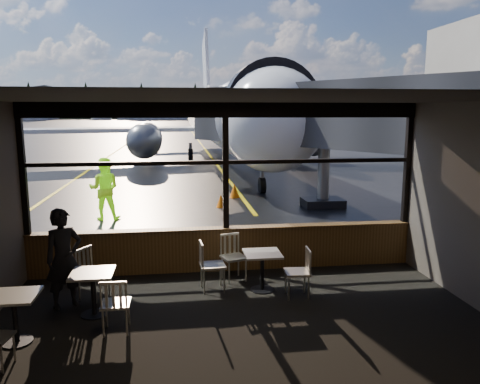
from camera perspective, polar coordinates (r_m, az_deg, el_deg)
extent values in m
plane|color=black|center=(129.50, -7.36, 8.31)|extent=(520.00, 520.00, 0.00)
cube|color=black|center=(7.33, 0.89, -17.12)|extent=(8.00, 6.00, 0.01)
cube|color=#38332D|center=(6.53, 0.97, 11.31)|extent=(8.00, 6.00, 0.04)
cube|color=#4C443D|center=(3.93, 7.72, -14.03)|extent=(8.00, 0.04, 3.50)
cube|color=#4F3318|center=(9.93, -1.71, -7.02)|extent=(8.00, 0.28, 0.90)
cube|color=black|center=(9.51, -1.80, 9.95)|extent=(8.00, 0.18, 0.30)
cube|color=black|center=(9.97, -24.98, 2.41)|extent=(0.12, 0.12, 2.60)
cube|color=black|center=(9.57, -1.77, 3.05)|extent=(0.12, 0.12, 2.60)
cube|color=black|center=(10.73, 19.75, 3.21)|extent=(0.12, 0.12, 2.60)
cube|color=black|center=(9.56, -1.77, 3.65)|extent=(8.00, 0.10, 0.08)
imported|color=black|center=(8.55, -20.67, -7.59)|extent=(0.75, 0.70, 1.73)
imported|color=#BFF219|center=(15.03, -16.23, 0.39)|extent=(0.97, 0.77, 1.93)
cone|color=#EB4C07|center=(18.18, -0.69, 0.17)|extent=(0.39, 0.39, 0.55)
cone|color=#FF4F08|center=(29.24, -15.72, 3.41)|extent=(0.34, 0.34, 0.47)
cylinder|color=silver|center=(193.64, -16.57, 9.36)|extent=(8.00, 8.00, 6.00)
cylinder|color=silver|center=(192.40, -13.58, 9.49)|extent=(8.00, 8.00, 6.00)
cylinder|color=silver|center=(191.67, -10.57, 9.60)|extent=(8.00, 8.00, 6.00)
cube|color=black|center=(219.47, -7.59, 10.47)|extent=(360.00, 3.00, 12.00)
cone|color=#DF4A07|center=(16.37, -2.35, -1.09)|extent=(0.33, 0.33, 0.46)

